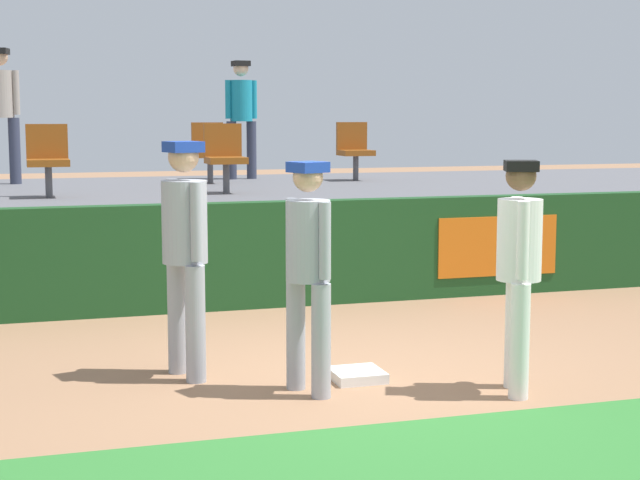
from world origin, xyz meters
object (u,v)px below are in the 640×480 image
object	(u,v)px
player_fielder_home	(519,260)
spectator_capped	(241,111)
first_base	(357,375)
player_coach_visitor	(185,242)
seat_back_center	(209,149)
spectator_hooded	(1,106)
seat_front_center	(225,154)
seat_front_left	(48,156)
player_runner_visitor	(308,261)
seat_back_right	(354,148)

from	to	relation	value
player_fielder_home	spectator_capped	world-z (taller)	spectator_capped
first_base	player_coach_visitor	world-z (taller)	player_coach_visitor
first_base	seat_back_center	distance (m)	6.59
first_base	spectator_hooded	size ratio (longest dim) A/B	0.22
first_base	seat_front_center	xyz separation A→B (m)	(-0.10, 4.60, 1.58)
seat_front_left	seat_front_center	world-z (taller)	same
player_coach_visitor	seat_front_left	distance (m)	4.25
seat_back_center	spectator_hooded	xyz separation A→B (m)	(-2.74, 0.66, 0.60)
seat_back_center	seat_front_center	bearing A→B (deg)	-94.63
first_base	spectator_hooded	xyz separation A→B (m)	(-2.70, 7.06, 2.17)
first_base	seat_front_center	bearing A→B (deg)	91.30
seat_back_center	spectator_capped	bearing A→B (deg)	50.19
spectator_capped	seat_back_center	bearing A→B (deg)	44.68
seat_front_left	seat_front_center	xyz separation A→B (m)	(2.07, -0.00, -0.00)
player_runner_visitor	seat_front_left	xyz separation A→B (m)	(-1.70, 4.84, 0.61)
player_coach_visitor	seat_back_center	size ratio (longest dim) A/B	2.24
first_base	spectator_capped	size ratio (longest dim) A/B	0.23
seat_front_center	spectator_capped	xyz separation A→B (m)	(0.78, 2.56, 0.53)
spectator_hooded	spectator_capped	size ratio (longest dim) A/B	1.07
spectator_hooded	seat_front_center	bearing A→B (deg)	149.81
seat_back_center	seat_back_right	world-z (taller)	same
first_base	seat_front_left	distance (m)	5.33
player_fielder_home	spectator_capped	distance (m)	7.93
player_runner_visitor	seat_back_right	world-z (taller)	seat_back_right
seat_front_center	spectator_hooded	distance (m)	3.63
player_runner_visitor	seat_front_left	world-z (taller)	seat_front_left
spectator_capped	spectator_hooded	bearing A→B (deg)	-3.92
seat_front_center	seat_back_right	size ratio (longest dim) A/B	1.00
seat_back_right	spectator_hooded	distance (m)	4.95
seat_front_left	spectator_hooded	size ratio (longest dim) A/B	0.46
player_fielder_home	spectator_capped	size ratio (longest dim) A/B	1.02
seat_back_center	player_runner_visitor	bearing A→B (deg)	-94.43
seat_back_right	player_fielder_home	bearing A→B (deg)	-99.08
seat_back_center	spectator_capped	distance (m)	1.12
seat_front_center	seat_front_left	bearing A→B (deg)	180.00
player_coach_visitor	seat_front_center	distance (m)	4.31
seat_front_left	seat_front_center	bearing A→B (deg)	-0.00
player_coach_visitor	player_runner_visitor	bearing A→B (deg)	32.05
seat_back_right	spectator_capped	bearing A→B (deg)	153.27
seat_front_left	seat_back_center	distance (m)	2.86
seat_front_left	seat_front_center	size ratio (longest dim) A/B	1.00
seat_front_center	spectator_hooded	bearing A→B (deg)	136.49
first_base	spectator_capped	distance (m)	7.49
first_base	seat_back_center	bearing A→B (deg)	89.63
player_runner_visitor	player_fielder_home	bearing A→B (deg)	52.27
player_runner_visitor	seat_front_left	bearing A→B (deg)	177.96
player_coach_visitor	seat_back_right	bearing A→B (deg)	134.00
seat_back_right	spectator_capped	size ratio (longest dim) A/B	0.49
player_runner_visitor	seat_back_center	size ratio (longest dim) A/B	2.08
player_fielder_home	seat_back_right	distance (m)	7.20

